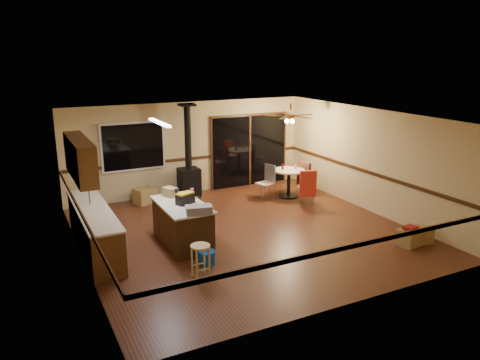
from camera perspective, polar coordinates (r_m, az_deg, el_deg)
floor at (r=10.60m, az=0.73°, el=-6.39°), size 7.00×7.00×0.00m
ceiling at (r=9.93m, az=0.78°, el=7.68°), size 7.00×7.00×0.00m
wall_back at (r=13.31m, az=-6.20°, el=3.89°), size 7.00×0.00×7.00m
wall_front at (r=7.41m, az=13.36°, el=-5.85°), size 7.00×0.00×7.00m
wall_left at (r=9.18m, az=-19.05°, el=-2.13°), size 0.00×7.00×7.00m
wall_right at (r=12.15m, az=15.59°, el=2.31°), size 0.00×7.00×7.00m
chair_rail at (r=10.27m, az=0.75°, el=-1.20°), size 7.00×7.00×0.08m
window at (r=12.77m, az=-12.89°, el=4.01°), size 1.72×0.10×1.32m
sliding_door at (r=14.08m, az=1.17°, el=3.56°), size 2.52×0.10×2.10m
lower_cabinets at (r=9.97m, az=-17.32°, el=-5.91°), size 0.60×3.00×0.86m
countertop at (r=9.82m, az=-17.52°, el=-3.46°), size 0.64×3.04×0.04m
upper_cabinets at (r=9.73m, az=-18.93°, el=2.49°), size 0.35×2.00×0.80m
kitchen_island at (r=9.88m, az=-7.05°, el=-5.35°), size 0.88×1.68×0.90m
wood_stove at (r=12.96m, az=-6.25°, el=0.98°), size 0.55×0.50×2.52m
ceiling_fan at (r=12.72m, az=6.18°, el=7.53°), size 0.24×0.24×0.55m
fluorescent_strip at (r=9.54m, az=-9.78°, el=6.90°), size 0.10×1.20×0.04m
toolbox_grey at (r=9.10m, az=-5.04°, el=-3.62°), size 0.56×0.39×0.16m
toolbox_black at (r=9.69m, az=-6.71°, el=-2.30°), size 0.43×0.33×0.21m
toolbox_yellow_lid at (r=9.66m, az=-6.73°, el=-1.63°), size 0.41×0.31×0.03m
box_on_island at (r=10.22m, az=-8.54°, el=-1.46°), size 0.32×0.36×0.20m
bottle_dark at (r=9.93m, az=-7.75°, el=-1.78°), size 0.09×0.09×0.25m
bottle_pink at (r=9.99m, az=-5.84°, el=-1.66°), size 0.09×0.09×0.23m
bottle_white at (r=10.29m, az=-7.74°, el=-1.40°), size 0.07×0.07×0.17m
bar_stool at (r=8.47m, az=-4.82°, el=-9.91°), size 0.39×0.39×0.64m
blue_bucket at (r=9.05m, az=-4.07°, el=-9.43°), size 0.34×0.34×0.28m
dining_table at (r=13.05m, az=5.97°, el=0.20°), size 0.88×0.88×0.78m
glass_red at (r=12.98m, az=5.21°, el=1.63°), size 0.07×0.07×0.16m
glass_cream at (r=13.03m, az=6.79°, el=1.59°), size 0.06×0.06×0.14m
chair_left at (r=12.84m, az=3.42°, el=0.27°), size 0.50×0.49×0.51m
chair_near at (r=12.36m, az=8.25°, el=-0.43°), size 0.56×0.59×0.70m
chair_right at (r=13.32m, az=7.86°, el=0.74°), size 0.55×0.52×0.70m
box_under_window at (r=12.78m, az=-11.55°, el=-1.88°), size 0.63×0.57×0.41m
box_corner_a at (r=10.48m, az=19.94°, el=-6.59°), size 0.51×0.45×0.35m
box_corner_b at (r=10.73m, az=21.16°, el=-6.24°), size 0.48×0.44×0.33m
box_small_red at (r=10.41m, az=20.04°, el=-5.52°), size 0.30×0.26×0.07m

